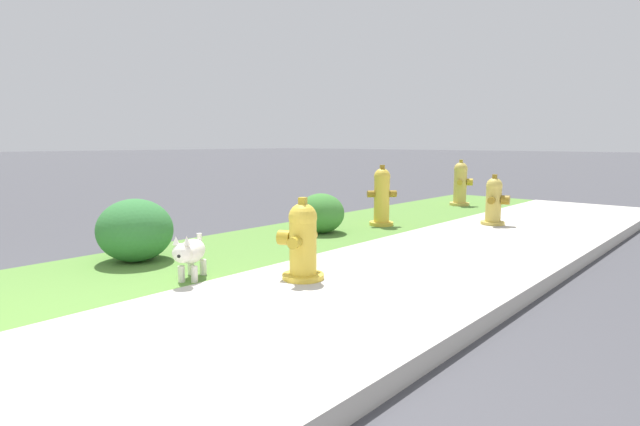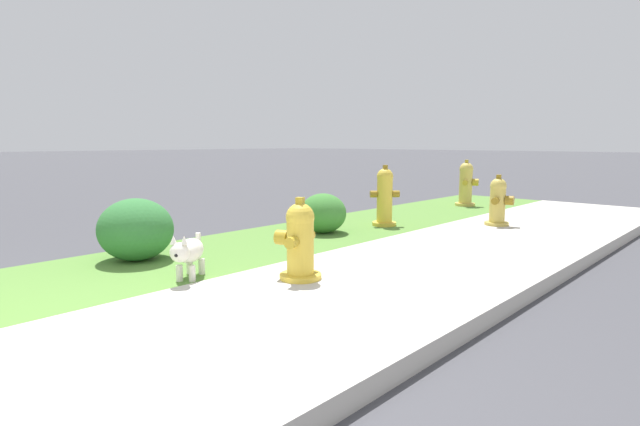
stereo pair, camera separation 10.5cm
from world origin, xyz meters
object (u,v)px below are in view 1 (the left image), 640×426
at_px(shrub_bush_far_verge, 135,230).
at_px(fire_hydrant_near_corner, 494,201).
at_px(small_white_dog, 190,253).
at_px(fire_hydrant_across_street, 460,184).
at_px(shrub_bush_near_lamp, 321,213).
at_px(fire_hydrant_mid_block, 302,241).
at_px(fire_hydrant_far_end, 382,196).

bearing_deg(shrub_bush_far_verge, fire_hydrant_near_corner, -21.51).
bearing_deg(small_white_dog, shrub_bush_far_verge, -129.47).
relative_size(fire_hydrant_across_street, shrub_bush_near_lamp, 1.40).
height_order(fire_hydrant_mid_block, fire_hydrant_across_street, fire_hydrant_across_street).
height_order(fire_hydrant_near_corner, small_white_dog, fire_hydrant_near_corner).
xyz_separation_m(fire_hydrant_far_end, fire_hydrant_near_corner, (1.01, -1.09, -0.07)).
distance_m(fire_hydrant_mid_block, shrub_bush_near_lamp, 2.08).
distance_m(fire_hydrant_near_corner, shrub_bush_near_lamp, 2.35).
distance_m(shrub_bush_far_verge, shrub_bush_near_lamp, 2.24).
distance_m(fire_hydrant_near_corner, shrub_bush_far_verge, 4.46).
xyz_separation_m(fire_hydrant_near_corner, shrub_bush_near_lamp, (-1.94, 1.32, -0.08)).
height_order(fire_hydrant_mid_block, fire_hydrant_near_corner, fire_hydrant_near_corner).
height_order(fire_hydrant_across_street, shrub_bush_far_verge, fire_hydrant_across_street).
distance_m(fire_hydrant_mid_block, fire_hydrant_far_end, 2.78).
relative_size(fire_hydrant_mid_block, shrub_bush_far_verge, 0.97).
height_order(fire_hydrant_mid_block, fire_hydrant_far_end, fire_hydrant_far_end).
relative_size(fire_hydrant_mid_block, fire_hydrant_far_end, 0.83).
distance_m(fire_hydrant_far_end, shrub_bush_far_verge, 3.19).
relative_size(fire_hydrant_mid_block, small_white_dog, 1.49).
xyz_separation_m(fire_hydrant_near_corner, small_white_dog, (-4.19, 0.71, -0.09)).
distance_m(fire_hydrant_mid_block, small_white_dog, 0.89).
height_order(fire_hydrant_across_street, small_white_dog, fire_hydrant_across_street).
bearing_deg(fire_hydrant_near_corner, shrub_bush_near_lamp, -46.73).
relative_size(fire_hydrant_across_street, shrub_bush_far_verge, 1.16).
relative_size(fire_hydrant_mid_block, fire_hydrant_across_street, 0.84).
xyz_separation_m(fire_hydrant_far_end, shrub_bush_far_verge, (-3.15, 0.55, -0.10)).
height_order(fire_hydrant_across_street, shrub_bush_near_lamp, fire_hydrant_across_street).
bearing_deg(fire_hydrant_far_end, shrub_bush_far_verge, -147.37).
height_order(fire_hydrant_far_end, shrub_bush_near_lamp, fire_hydrant_far_end).
bearing_deg(fire_hydrant_across_street, shrub_bush_near_lamp, -23.78).
bearing_deg(fire_hydrant_mid_block, fire_hydrant_near_corner, -20.64).
relative_size(fire_hydrant_mid_block, fire_hydrant_near_corner, 0.99).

